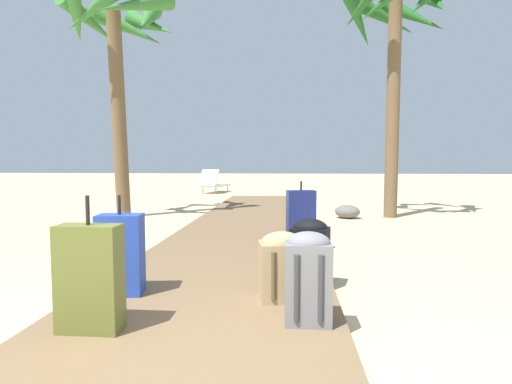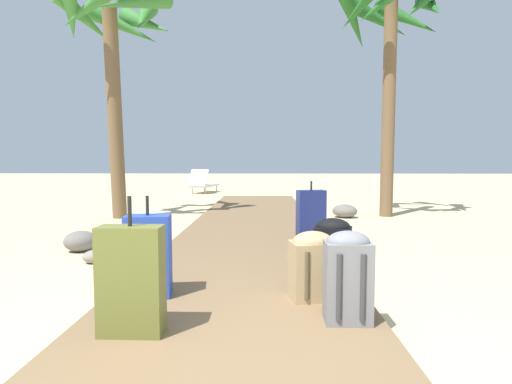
% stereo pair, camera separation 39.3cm
% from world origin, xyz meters
% --- Properties ---
extents(ground_plane, '(60.00, 60.00, 0.00)m').
position_xyz_m(ground_plane, '(0.00, 4.20, 0.00)').
color(ground_plane, '#CCB789').
extents(boardwalk, '(1.99, 10.50, 0.08)m').
position_xyz_m(boardwalk, '(0.00, 5.25, 0.04)').
color(boardwalk, brown).
rests_on(boardwalk, ground).
extents(backpack_grey, '(0.29, 0.23, 0.59)m').
position_xyz_m(backpack_grey, '(0.75, 0.95, 0.39)').
color(backpack_grey, slate).
rests_on(backpack_grey, boardwalk).
extents(suitcase_navy, '(0.37, 0.24, 0.79)m').
position_xyz_m(suitcase_navy, '(0.78, 3.40, 0.42)').
color(suitcase_navy, navy).
rests_on(suitcase_navy, boardwalk).
extents(suitcase_olive, '(0.38, 0.18, 0.83)m').
position_xyz_m(suitcase_olive, '(-0.57, 0.73, 0.41)').
color(suitcase_olive, olive).
rests_on(suitcase_olive, boardwalk).
extents(backpack_black, '(0.37, 0.31, 0.53)m').
position_xyz_m(backpack_black, '(0.81, 1.95, 0.36)').
color(backpack_black, black).
rests_on(backpack_black, boardwalk).
extents(backpack_tan, '(0.37, 0.32, 0.51)m').
position_xyz_m(backpack_tan, '(0.57, 1.39, 0.35)').
color(backpack_tan, tan).
rests_on(backpack_tan, boardwalk).
extents(suitcase_blue, '(0.36, 0.25, 0.77)m').
position_xyz_m(suitcase_blue, '(-0.67, 1.43, 0.39)').
color(suitcase_blue, '#2847B7').
rests_on(suitcase_blue, boardwalk).
extents(palm_tree_far_right, '(2.34, 2.21, 4.62)m').
position_xyz_m(palm_tree_far_right, '(2.65, 6.67, 3.70)').
color(palm_tree_far_right, brown).
rests_on(palm_tree_far_right, ground).
extents(palm_tree_far_left, '(2.27, 2.39, 4.30)m').
position_xyz_m(palm_tree_far_left, '(-2.59, 6.19, 3.47)').
color(palm_tree_far_left, brown).
rests_on(palm_tree_far_left, ground).
extents(lounge_chair, '(0.91, 1.60, 0.82)m').
position_xyz_m(lounge_chair, '(-1.93, 12.57, 0.33)').
color(lounge_chair, white).
rests_on(lounge_chair, ground).
extents(rock_right_far, '(0.61, 0.58, 0.26)m').
position_xyz_m(rock_right_far, '(1.77, 6.44, 0.13)').
color(rock_right_far, slate).
rests_on(rock_right_far, ground).
extents(rock_left_near, '(0.50, 0.48, 0.25)m').
position_xyz_m(rock_left_near, '(-2.05, 3.32, 0.13)').
color(rock_left_near, slate).
rests_on(rock_left_near, ground).
extents(rock_left_mid, '(0.31, 0.30, 0.14)m').
position_xyz_m(rock_left_mid, '(-1.64, 2.75, 0.07)').
color(rock_left_mid, gray).
rests_on(rock_left_mid, ground).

